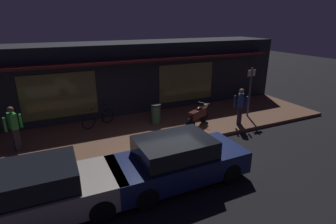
% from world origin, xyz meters
% --- Properties ---
extents(ground_plane, '(60.00, 60.00, 0.00)m').
position_xyz_m(ground_plane, '(0.00, 0.00, 0.00)').
color(ground_plane, black).
extents(sidewalk_slab, '(18.00, 4.00, 0.15)m').
position_xyz_m(sidewalk_slab, '(0.00, 3.00, 0.07)').
color(sidewalk_slab, brown).
rests_on(sidewalk_slab, ground_plane).
extents(storefront_building, '(18.00, 3.30, 3.60)m').
position_xyz_m(storefront_building, '(0.00, 6.39, 1.80)').
color(storefront_building, black).
rests_on(storefront_building, ground_plane).
extents(motorcycle, '(1.57, 0.93, 0.97)m').
position_xyz_m(motorcycle, '(2.29, 2.21, 0.65)').
color(motorcycle, black).
rests_on(motorcycle, sidewalk_slab).
extents(bicycle_parked, '(1.55, 0.69, 0.91)m').
position_xyz_m(bicycle_parked, '(-1.76, 4.09, 0.51)').
color(bicycle_parked, black).
rests_on(bicycle_parked, sidewalk_slab).
extents(person_photographer, '(0.60, 0.43, 1.67)m').
position_xyz_m(person_photographer, '(-4.92, 2.98, 1.03)').
color(person_photographer, '#28232D').
rests_on(person_photographer, sidewalk_slab).
extents(person_bystander, '(0.53, 0.45, 1.67)m').
position_xyz_m(person_bystander, '(4.12, 1.59, 1.03)').
color(person_bystander, '#28232D').
rests_on(person_bystander, sidewalk_slab).
extents(sign_post, '(0.44, 0.09, 2.40)m').
position_xyz_m(sign_post, '(5.23, 2.30, 1.51)').
color(sign_post, '#47474C').
rests_on(sign_post, sidewalk_slab).
extents(trash_bin, '(0.48, 0.48, 0.93)m').
position_xyz_m(trash_bin, '(0.69, 3.26, 0.62)').
color(trash_bin, '#2D4C33').
rests_on(trash_bin, sidewalk_slab).
extents(parked_car_near, '(4.13, 1.83, 1.42)m').
position_xyz_m(parked_car_near, '(-4.21, -1.03, 0.70)').
color(parked_car_near, black).
rests_on(parked_car_near, ground_plane).
extents(parked_car_far, '(4.12, 1.83, 1.42)m').
position_xyz_m(parked_car_far, '(-0.38, -1.05, 0.70)').
color(parked_car_far, black).
rests_on(parked_car_far, ground_plane).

